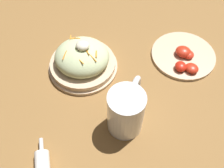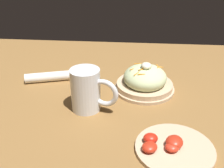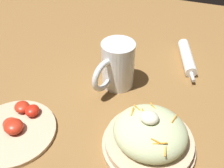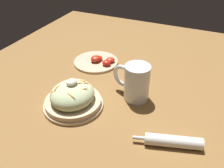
% 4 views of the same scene
% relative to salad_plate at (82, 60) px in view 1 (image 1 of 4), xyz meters
% --- Properties ---
extents(ground_plane, '(1.43, 1.43, 0.00)m').
position_rel_salad_plate_xyz_m(ground_plane, '(-0.21, 0.14, -0.04)').
color(ground_plane, olive).
extents(salad_plate, '(0.21, 0.21, 0.11)m').
position_rel_salad_plate_xyz_m(salad_plate, '(0.00, 0.00, 0.00)').
color(salad_plate, '#D1B28E').
rests_on(salad_plate, ground_plane).
extents(beer_mug, '(0.09, 0.15, 0.14)m').
position_rel_salad_plate_xyz_m(beer_mug, '(-0.14, 0.18, 0.02)').
color(beer_mug, white).
rests_on(beer_mug, ground_plane).
extents(tomato_plate, '(0.20, 0.20, 0.04)m').
position_rel_salad_plate_xyz_m(tomato_plate, '(-0.31, -0.06, -0.03)').
color(tomato_plate, '#D1B28E').
rests_on(tomato_plate, ground_plane).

